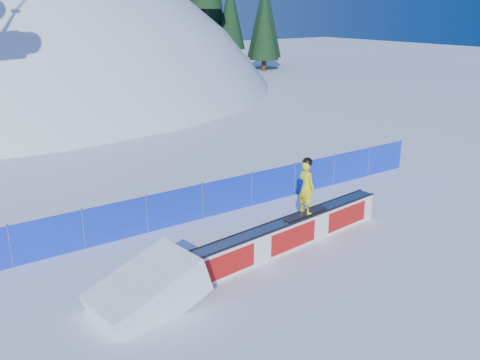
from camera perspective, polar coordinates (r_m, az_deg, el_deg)
ground at (r=13.91m, az=2.39°, el=-10.72°), size 160.00×160.00×0.00m
safety_fence at (r=17.10m, az=-6.87°, el=-2.94°), size 22.05×0.05×1.30m
rail_box at (r=15.47m, az=5.09°, el=-5.83°), size 7.52×1.31×0.90m
snow_ramp at (r=13.04m, az=-9.75°, el=-13.13°), size 2.79×1.91×1.64m
snowboarder at (r=15.51m, az=7.09°, el=-0.69°), size 1.66×0.58×1.71m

